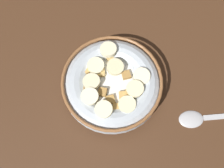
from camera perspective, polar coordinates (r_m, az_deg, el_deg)
name	(u,v)px	position (r cm, az deg, el deg)	size (l,w,h in cm)	color
ground_plane	(112,91)	(55.37, 0.00, -1.38)	(110.05, 110.05, 2.00)	#472B19
cereal_bowl	(112,85)	(51.90, -0.01, -0.13)	(18.43, 18.43, 5.65)	#B2BCC6
spoon	(204,118)	(55.29, 18.23, -6.56)	(15.55, 11.75, 0.80)	#B7B7BC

